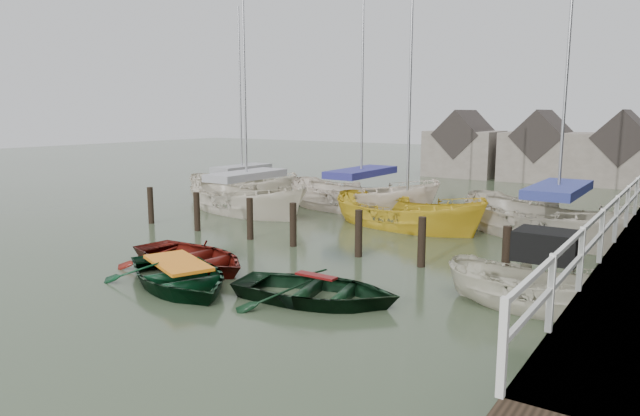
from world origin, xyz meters
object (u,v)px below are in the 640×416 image
Objects in this scene: sailboat_b at (361,209)px; sailboat_e at (242,195)px; rowboat_dkgreen at (316,301)px; rowboat_red at (191,268)px; sailboat_c at (407,227)px; motorboat at (541,305)px; sailboat_a at (247,211)px; rowboat_green at (179,287)px; sailboat_d at (555,238)px.

sailboat_b reaches higher than sailboat_e.
rowboat_red is at bearing 72.40° from rowboat_dkgreen.
sailboat_c is at bearing 0.44° from rowboat_dkgreen.
motorboat reaches higher than rowboat_dkgreen.
sailboat_e reaches higher than rowboat_dkgreen.
sailboat_b is (-0.81, 10.71, 0.06)m from rowboat_red.
sailboat_a is at bearing 131.27° from sailboat_b.
sailboat_e reaches higher than rowboat_red.
sailboat_b is at bearing 11.85° from rowboat_red.
sailboat_b is (-5.26, 11.13, 0.06)m from rowboat_dkgreen.
rowboat_green reaches higher than rowboat_red.
motorboat is 7.58m from sailboat_d.
sailboat_e reaches higher than motorboat.
sailboat_d is 15.56m from sailboat_e.
rowboat_green is 12.26m from sailboat_b.
motorboat is 0.40× the size of sailboat_a.
sailboat_c is 5.13m from sailboat_d.
rowboat_red is 8.76m from sailboat_a.
motorboat is at bearing -70.68° from rowboat_red.
sailboat_d is 1.19× the size of sailboat_e.
sailboat_e is at bearing 54.24° from sailboat_a.
rowboat_red is at bearing -138.71° from sailboat_a.
rowboat_green is at bearing -135.74° from rowboat_red.
motorboat is at bearing -126.24° from sailboat_c.
sailboat_d is at bearing -29.75° from rowboat_dkgreen.
sailboat_a is (-8.98, 7.91, 0.06)m from rowboat_dkgreen.
sailboat_d is at bearing -70.48° from sailboat_c.
rowboat_dkgreen is 0.90× the size of motorboat.
sailboat_c is at bearing -124.35° from sailboat_b.
rowboat_red is 0.39× the size of sailboat_c.
sailboat_a reaches higher than rowboat_red.
sailboat_e is (-15.47, 1.73, 0.00)m from sailboat_d.
rowboat_red is at bearing -156.35° from sailboat_e.
sailboat_b reaches higher than motorboat.
sailboat_a is 12.18m from sailboat_d.
sailboat_a is (-13.33, 5.66, -0.04)m from motorboat.
sailboat_e is at bearing 62.02° from motorboat.
sailboat_e is (-8.99, 12.43, 0.06)m from rowboat_green.
motorboat is 9.16m from sailboat_c.
rowboat_green is at bearing 113.45° from motorboat.
rowboat_green is 0.32× the size of sailboat_b.
sailboat_b is at bearing -104.65° from sailboat_e.
sailboat_b is at bearing -38.94° from sailboat_a.
rowboat_green is at bearing -156.24° from sailboat_e.
sailboat_b is (-9.61, 8.88, -0.04)m from motorboat.
rowboat_dkgreen is (3.40, 0.98, 0.00)m from rowboat_green.
sailboat_e is at bearing 87.86° from sailboat_b.
rowboat_red reaches higher than rowboat_dkgreen.
rowboat_green is 15.34m from sailboat_e.
sailboat_d is (3.07, 9.72, 0.06)m from rowboat_dkgreen.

